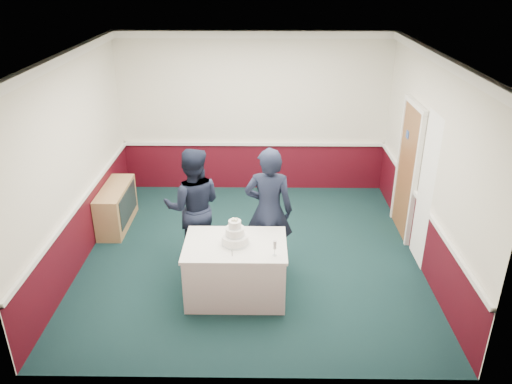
{
  "coord_description": "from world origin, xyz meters",
  "views": [
    {
      "loc": [
        0.16,
        -6.54,
        4.08
      ],
      "look_at": [
        0.07,
        -0.1,
        1.1
      ],
      "focal_mm": 35.0,
      "sensor_mm": 36.0,
      "label": 1
    }
  ],
  "objects_px": {
    "person_man": "(193,207)",
    "person_woman": "(269,211)",
    "champagne_flute": "(275,246)",
    "wedding_cake": "(235,236)",
    "cake_knife": "(232,251)",
    "sideboard": "(116,207)",
    "cake_table": "(236,269)"
  },
  "relations": [
    {
      "from": "cake_table",
      "to": "champagne_flute",
      "type": "relative_size",
      "value": 6.44
    },
    {
      "from": "wedding_cake",
      "to": "person_man",
      "type": "bearing_deg",
      "value": 126.71
    },
    {
      "from": "cake_table",
      "to": "person_man",
      "type": "xyz_separation_m",
      "value": [
        -0.64,
        0.86,
        0.48
      ]
    },
    {
      "from": "sideboard",
      "to": "wedding_cake",
      "type": "distance_m",
      "value": 2.89
    },
    {
      "from": "cake_knife",
      "to": "person_man",
      "type": "distance_m",
      "value": 1.23
    },
    {
      "from": "cake_knife",
      "to": "sideboard",
      "type": "bearing_deg",
      "value": 128.65
    },
    {
      "from": "cake_knife",
      "to": "champagne_flute",
      "type": "bearing_deg",
      "value": -14.35
    },
    {
      "from": "person_woman",
      "to": "cake_table",
      "type": "bearing_deg",
      "value": 60.7
    },
    {
      "from": "sideboard",
      "to": "cake_table",
      "type": "relative_size",
      "value": 0.91
    },
    {
      "from": "sideboard",
      "to": "person_man",
      "type": "distance_m",
      "value": 1.86
    },
    {
      "from": "cake_table",
      "to": "person_woman",
      "type": "height_order",
      "value": "person_woman"
    },
    {
      "from": "wedding_cake",
      "to": "person_man",
      "type": "distance_m",
      "value": 1.08
    },
    {
      "from": "person_woman",
      "to": "champagne_flute",
      "type": "bearing_deg",
      "value": 98.09
    },
    {
      "from": "sideboard",
      "to": "cake_table",
      "type": "distance_m",
      "value": 2.83
    },
    {
      "from": "cake_knife",
      "to": "wedding_cake",
      "type": "bearing_deg",
      "value": 75.7
    },
    {
      "from": "cake_table",
      "to": "person_woman",
      "type": "xyz_separation_m",
      "value": [
        0.44,
        0.66,
        0.53
      ]
    },
    {
      "from": "sideboard",
      "to": "cake_knife",
      "type": "relative_size",
      "value": 5.45
    },
    {
      "from": "sideboard",
      "to": "champagne_flute",
      "type": "xyz_separation_m",
      "value": [
        2.6,
        -2.19,
        0.58
      ]
    },
    {
      "from": "person_man",
      "to": "person_woman",
      "type": "xyz_separation_m",
      "value": [
        1.08,
        -0.21,
        0.05
      ]
    },
    {
      "from": "wedding_cake",
      "to": "cake_knife",
      "type": "bearing_deg",
      "value": -98.53
    },
    {
      "from": "wedding_cake",
      "to": "cake_table",
      "type": "bearing_deg",
      "value": -90.0
    },
    {
      "from": "person_man",
      "to": "person_woman",
      "type": "height_order",
      "value": "person_woman"
    },
    {
      "from": "cake_table",
      "to": "cake_knife",
      "type": "height_order",
      "value": "cake_knife"
    },
    {
      "from": "sideboard",
      "to": "person_woman",
      "type": "bearing_deg",
      "value": -26.26
    },
    {
      "from": "cake_table",
      "to": "cake_knife",
      "type": "relative_size",
      "value": 6.0
    },
    {
      "from": "champagne_flute",
      "to": "wedding_cake",
      "type": "bearing_deg",
      "value": 150.75
    },
    {
      "from": "sideboard",
      "to": "cake_knife",
      "type": "height_order",
      "value": "cake_knife"
    },
    {
      "from": "champagne_flute",
      "to": "person_woman",
      "type": "bearing_deg",
      "value": 93.87
    },
    {
      "from": "cake_table",
      "to": "person_woman",
      "type": "bearing_deg",
      "value": 56.48
    },
    {
      "from": "sideboard",
      "to": "cake_table",
      "type": "bearing_deg",
      "value": -42.32
    },
    {
      "from": "wedding_cake",
      "to": "cake_knife",
      "type": "height_order",
      "value": "wedding_cake"
    },
    {
      "from": "cake_table",
      "to": "champagne_flute",
      "type": "bearing_deg",
      "value": -29.25
    }
  ]
}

